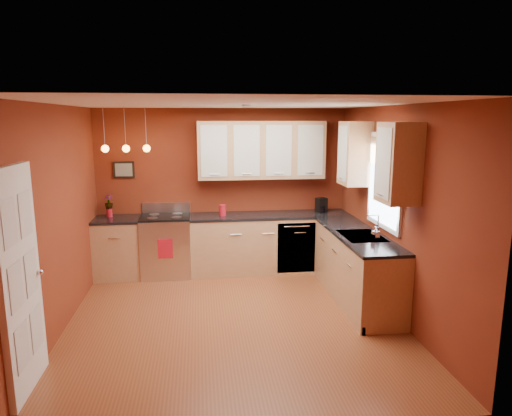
{
  "coord_description": "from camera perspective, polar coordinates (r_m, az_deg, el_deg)",
  "views": [
    {
      "loc": [
        -0.38,
        -5.24,
        2.44
      ],
      "look_at": [
        0.4,
        1.0,
        1.2
      ],
      "focal_mm": 32.0,
      "sensor_mm": 36.0,
      "label": 1
    }
  ],
  "objects": [
    {
      "name": "pendant_lights",
      "position": [
        7.08,
        -15.94,
        7.22
      ],
      "size": [
        0.71,
        0.11,
        0.66
      ],
      "color": "gray",
      "rests_on": "ceiling"
    },
    {
      "name": "counter_back_left",
      "position": [
        7.31,
        -16.98,
        -1.36
      ],
      "size": [
        0.7,
        0.62,
        0.04
      ],
      "primitive_type": "cube",
      "color": "black",
      "rests_on": "base_cabinets_back_left"
    },
    {
      "name": "coffee_maker",
      "position": [
        7.48,
        8.18,
        0.3
      ],
      "size": [
        0.2,
        0.2,
        0.23
      ],
      "rotation": [
        0.0,
        0.0,
        0.35
      ],
      "color": "black",
      "rests_on": "counter_back_right"
    },
    {
      "name": "counter_right",
      "position": [
        6.24,
        12.59,
        -3.22
      ],
      "size": [
        0.62,
        2.1,
        0.04
      ],
      "primitive_type": "cube",
      "color": "black",
      "rests_on": "base_cabinets_right"
    },
    {
      "name": "ceiling",
      "position": [
        5.25,
        -3.04,
        12.88
      ],
      "size": [
        4.0,
        4.2,
        0.02
      ],
      "primitive_type": "cube",
      "color": "white",
      "rests_on": "wall_back"
    },
    {
      "name": "red_canister",
      "position": [
        7.15,
        -4.2,
        -0.28
      ],
      "size": [
        0.11,
        0.11,
        0.17
      ],
      "color": "#B41322",
      "rests_on": "counter_back_right"
    },
    {
      "name": "wall_front",
      "position": [
        3.36,
        -0.17,
        -8.69
      ],
      "size": [
        4.0,
        0.02,
        2.6
      ],
      "primitive_type": "cube",
      "color": "maroon",
      "rests_on": "floor"
    },
    {
      "name": "wall_back",
      "position": [
        7.43,
        -4.12,
        2.29
      ],
      "size": [
        4.0,
        0.02,
        2.6
      ],
      "primitive_type": "cube",
      "color": "maroon",
      "rests_on": "floor"
    },
    {
      "name": "window",
      "position": [
        6.06,
        15.82,
        3.6
      ],
      "size": [
        0.06,
        1.02,
        1.22
      ],
      "color": "white",
      "rests_on": "wall_right"
    },
    {
      "name": "red_vase",
      "position": [
        7.41,
        -17.86,
        -0.52
      ],
      "size": [
        0.09,
        0.09,
        0.14
      ],
      "primitive_type": "cylinder",
      "color": "#B41322",
      "rests_on": "counter_back_left"
    },
    {
      "name": "floor",
      "position": [
        5.79,
        -2.77,
        -13.8
      ],
      "size": [
        4.2,
        4.2,
        0.0
      ],
      "primitive_type": "plane",
      "color": "brown",
      "rests_on": "ground"
    },
    {
      "name": "base_cabinets_right",
      "position": [
        6.37,
        12.41,
        -7.32
      ],
      "size": [
        0.6,
        2.1,
        0.9
      ],
      "primitive_type": "cube",
      "color": "tan",
      "rests_on": "floor"
    },
    {
      "name": "base_cabinets_back_right",
      "position": [
        7.4,
        1.77,
        -4.47
      ],
      "size": [
        2.54,
        0.6,
        0.9
      ],
      "primitive_type": "cube",
      "color": "tan",
      "rests_on": "floor"
    },
    {
      "name": "upper_cabinets_back",
      "position": [
        7.24,
        0.66,
        7.26
      ],
      "size": [
        2.0,
        0.35,
        0.9
      ],
      "primitive_type": "cube",
      "color": "tan",
      "rests_on": "wall_back"
    },
    {
      "name": "door_left_wall",
      "position": [
        4.56,
        -27.38,
        -8.21
      ],
      "size": [
        0.12,
        0.82,
        2.05
      ],
      "color": "white",
      "rests_on": "floor"
    },
    {
      "name": "soap_pump",
      "position": [
        5.9,
        14.71,
        -3.1
      ],
      "size": [
        0.1,
        0.1,
        0.17
      ],
      "primitive_type": "imported",
      "rotation": [
        0.0,
        0.0,
        0.41
      ],
      "color": "silver",
      "rests_on": "counter_right"
    },
    {
      "name": "wall_picture",
      "position": [
        7.45,
        -16.18,
        4.61
      ],
      "size": [
        0.32,
        0.03,
        0.26
      ],
      "primitive_type": "cube",
      "color": "black",
      "rests_on": "wall_back"
    },
    {
      "name": "dishwasher_front",
      "position": [
        7.19,
        5.06,
        -4.98
      ],
      "size": [
        0.6,
        0.02,
        0.8
      ],
      "primitive_type": "cube",
      "color": "silver",
      "rests_on": "base_cabinets_back_right"
    },
    {
      "name": "wall_right",
      "position": [
        5.86,
        16.98,
        -0.56
      ],
      "size": [
        0.02,
        4.2,
        2.6
      ],
      "primitive_type": "cube",
      "color": "maroon",
      "rests_on": "floor"
    },
    {
      "name": "upper_cabinets_right",
      "position": [
        6.0,
        14.54,
        6.11
      ],
      "size": [
        0.35,
        1.95,
        0.9
      ],
      "primitive_type": "cube",
      "color": "tan",
      "rests_on": "wall_right"
    },
    {
      "name": "wall_left",
      "position": [
        5.6,
        -23.79,
        -1.57
      ],
      "size": [
        0.02,
        4.2,
        2.6
      ],
      "primitive_type": "cube",
      "color": "maroon",
      "rests_on": "floor"
    },
    {
      "name": "dish_towel",
      "position": [
        6.99,
        -11.27,
        -5.01
      ],
      "size": [
        0.22,
        0.02,
        0.3
      ],
      "primitive_type": "cube",
      "color": "#B41322",
      "rests_on": "gas_range"
    },
    {
      "name": "counter_back_right",
      "position": [
        7.28,
        1.79,
        -0.91
      ],
      "size": [
        2.54,
        0.62,
        0.04
      ],
      "primitive_type": "cube",
      "color": "black",
      "rests_on": "base_cabinets_back_right"
    },
    {
      "name": "base_cabinets_back_left",
      "position": [
        7.42,
        -16.78,
        -4.9
      ],
      "size": [
        0.7,
        0.6,
        0.9
      ],
      "primitive_type": "cube",
      "color": "tan",
      "rests_on": "floor"
    },
    {
      "name": "gas_range",
      "position": [
        7.32,
        -11.13,
        -4.59
      ],
      "size": [
        0.76,
        0.64,
        1.11
      ],
      "color": "silver",
      "rests_on": "floor"
    },
    {
      "name": "sink",
      "position": [
        6.11,
        13.08,
        -3.61
      ],
      "size": [
        0.5,
        0.7,
        0.33
      ],
      "color": "gray",
      "rests_on": "counter_right"
    },
    {
      "name": "flowers",
      "position": [
        7.38,
        -17.93,
        0.71
      ],
      "size": [
        0.13,
        0.13,
        0.22
      ],
      "primitive_type": "imported",
      "rotation": [
        0.0,
        0.0,
        0.04
      ],
      "color": "#B41322",
      "rests_on": "red_vase"
    }
  ]
}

